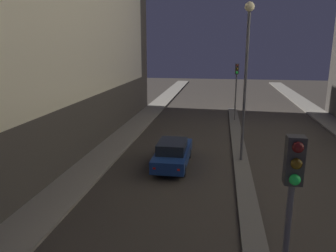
# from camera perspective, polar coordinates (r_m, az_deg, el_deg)

# --- Properties ---
(median_strip) EXTENTS (0.87, 32.22, 0.13)m
(median_strip) POSITION_cam_1_polar(r_m,az_deg,el_deg) (20.05, 12.55, -5.74)
(median_strip) COLOR #56544F
(median_strip) RESTS_ON ground
(traffic_light_near) EXTENTS (0.32, 0.42, 5.00)m
(traffic_light_near) POSITION_cam_1_polar(r_m,az_deg,el_deg) (6.63, 20.48, -13.05)
(traffic_light_near) COLOR #4C4C51
(traffic_light_near) RESTS_ON median_strip
(traffic_light_mid) EXTENTS (0.32, 0.42, 5.00)m
(traffic_light_mid) POSITION_cam_1_polar(r_m,az_deg,el_deg) (29.57, 11.84, 7.96)
(traffic_light_mid) COLOR #4C4C51
(traffic_light_mid) RESTS_ON median_strip
(street_lamp) EXTENTS (0.52, 0.52, 8.79)m
(street_lamp) POSITION_cam_1_polar(r_m,az_deg,el_deg) (18.76, 13.55, 11.52)
(street_lamp) COLOR #4C4C51
(street_lamp) RESTS_ON median_strip
(car_left_lane) EXTENTS (1.76, 4.68, 1.55)m
(car_left_lane) POSITION_cam_1_polar(r_m,az_deg,el_deg) (18.50, 0.85, -4.74)
(car_left_lane) COLOR navy
(car_left_lane) RESTS_ON ground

